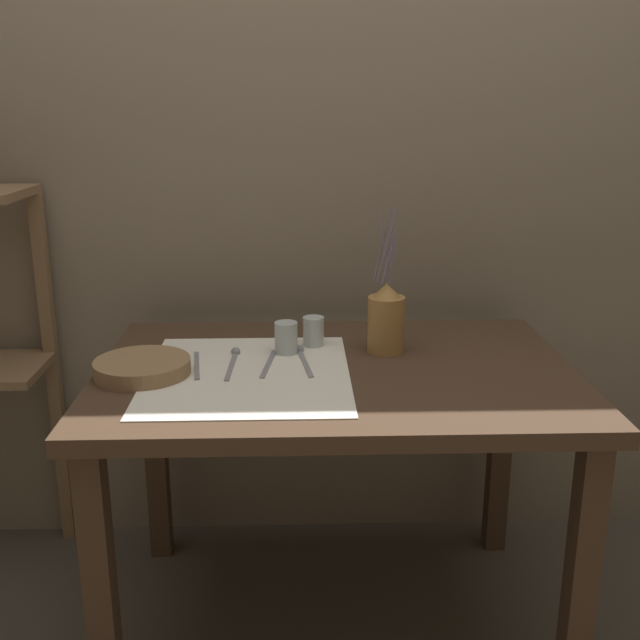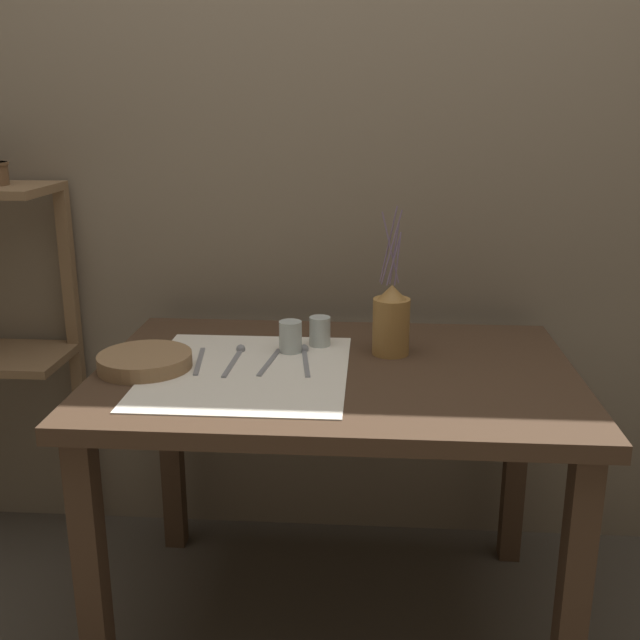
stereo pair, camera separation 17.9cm
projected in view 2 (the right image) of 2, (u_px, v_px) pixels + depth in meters
name	position (u px, v px, depth m)	size (l,w,h in m)	color
ground_plane	(334.00, 620.00, 2.03)	(12.00, 12.00, 0.00)	#473F35
stone_wall_back	(346.00, 155.00, 2.17)	(7.00, 0.06, 2.40)	#7A6B56
wooden_table	(336.00, 405.00, 1.85)	(1.16, 0.79, 0.73)	#422D1E
linen_cloth	(247.00, 371.00, 1.79)	(0.48, 0.55, 0.00)	silver
pitcher_with_flowers	(391.00, 322.00, 1.90)	(0.09, 0.09, 0.38)	olive
wooden_bowl	(145.00, 361.00, 1.81)	(0.23, 0.23, 0.04)	#8E6B47
glass_tumbler_near	(290.00, 337.00, 1.92)	(0.06, 0.06, 0.08)	#B7C1BC
glass_tumbler_far	(320.00, 331.00, 1.97)	(0.06, 0.06, 0.08)	#B7C1BC
fork_inner	(199.00, 361.00, 1.85)	(0.04, 0.20, 0.00)	gray
spoon_inner	(238.00, 354.00, 1.90)	(0.02, 0.21, 0.02)	gray
fork_outer	(270.00, 362.00, 1.85)	(0.04, 0.20, 0.00)	gray
spoon_outer	(305.00, 354.00, 1.90)	(0.04, 0.21, 0.02)	gray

